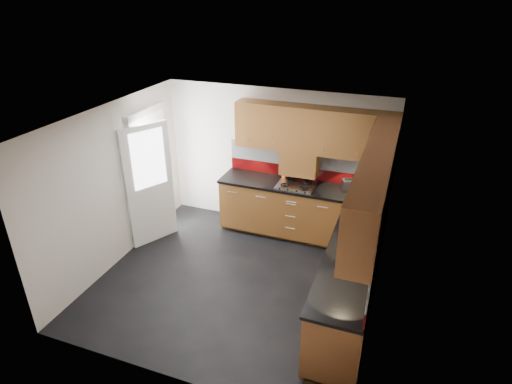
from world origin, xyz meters
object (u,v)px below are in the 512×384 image
at_px(utensil_pot, 286,172).
at_px(toaster, 350,185).
at_px(food_processor, 369,201).
at_px(gas_hob, 296,185).

relative_size(utensil_pot, toaster, 1.49).
relative_size(utensil_pot, food_processor, 1.37).
bearing_deg(food_processor, utensil_pot, 154.90).
height_order(gas_hob, toaster, toaster).
distance_m(utensil_pot, food_processor, 1.59).
bearing_deg(utensil_pot, gas_hob, -43.80).
xyz_separation_m(gas_hob, toaster, (0.83, 0.14, 0.07)).
height_order(utensil_pot, toaster, utensil_pot).
bearing_deg(toaster, food_processor, -58.24).
height_order(gas_hob, utensil_pot, utensil_pot).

